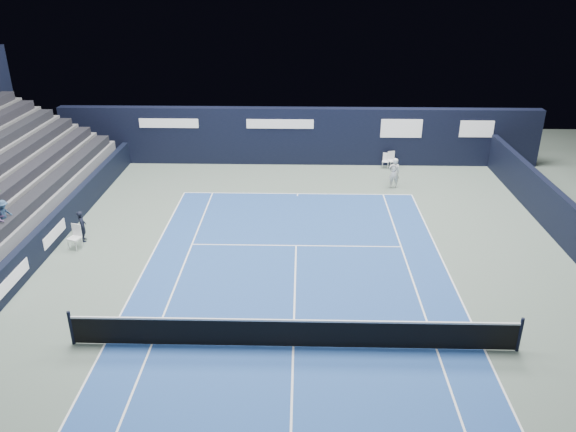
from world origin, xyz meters
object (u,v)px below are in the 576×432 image
object	(u,v)px
tennis_player	(394,173)
folding_chair_back_a	(386,159)
folding_chair_back_b	(392,159)
line_judge_chair	(75,235)
tennis_net	(293,332)

from	to	relation	value
tennis_player	folding_chair_back_a	bearing A→B (deg)	89.74
folding_chair_back_a	tennis_player	size ratio (longest dim) A/B	0.54
folding_chair_back_b	line_judge_chair	distance (m)	16.74
folding_chair_back_b	tennis_net	size ratio (longest dim) A/B	0.07
folding_chair_back_a	line_judge_chair	size ratio (longest dim) A/B	0.84
folding_chair_back_b	line_judge_chair	world-z (taller)	line_judge_chair
line_judge_chair	folding_chair_back_a	bearing A→B (deg)	55.99
folding_chair_back_a	tennis_net	bearing A→B (deg)	-92.14
folding_chair_back_a	tennis_player	distance (m)	2.96
tennis_net	folding_chair_back_b	bearing A→B (deg)	72.29
line_judge_chair	tennis_net	world-z (taller)	tennis_net
folding_chair_back_b	tennis_net	xyz separation A→B (m)	(-5.05, -15.81, -0.01)
folding_chair_back_a	line_judge_chair	world-z (taller)	line_judge_chair
line_judge_chair	tennis_player	size ratio (longest dim) A/B	0.64
folding_chair_back_b	line_judge_chair	xyz separation A→B (m)	(-13.58, -9.79, 0.03)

